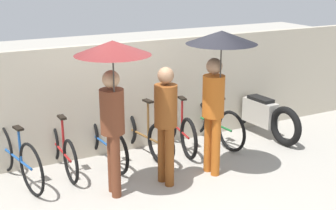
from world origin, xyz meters
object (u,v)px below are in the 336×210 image
object	(u,v)px
parked_bicycle_3	(142,134)
parked_bicycle_5	(212,122)
pedestrian_leading	(113,78)
motorcycle	(260,114)
pedestrian_center	(166,117)
parked_bicycle_0	(16,156)
parked_bicycle_1	(61,149)
parked_bicycle_4	(178,128)
pedestrian_trailing	(218,64)
parked_bicycle_2	(103,141)

from	to	relation	value
parked_bicycle_3	parked_bicycle_5	distance (m)	1.34
pedestrian_leading	motorcycle	size ratio (longest dim) A/B	1.06
pedestrian_center	parked_bicycle_5	bearing A→B (deg)	-150.87
motorcycle	parked_bicycle_5	bearing A→B (deg)	79.64
parked_bicycle_0	parked_bicycle_1	world-z (taller)	parked_bicycle_0
parked_bicycle_4	pedestrian_trailing	xyz separation A→B (m)	(-0.04, -1.21, 1.32)
pedestrian_leading	pedestrian_trailing	world-z (taller)	pedestrian_trailing
pedestrian_trailing	motorcycle	world-z (taller)	pedestrian_trailing
parked_bicycle_0	parked_bicycle_3	size ratio (longest dim) A/B	1.02
parked_bicycle_5	pedestrian_trailing	world-z (taller)	pedestrian_trailing
parked_bicycle_3	pedestrian_leading	bearing A→B (deg)	132.75
parked_bicycle_3	parked_bicycle_4	xyz separation A→B (m)	(0.67, -0.02, -0.00)
parked_bicycle_2	pedestrian_center	xyz separation A→B (m)	(0.53, -1.14, 0.64)
parked_bicycle_0	parked_bicycle_1	xyz separation A→B (m)	(0.67, 0.10, -0.04)
parked_bicycle_4	parked_bicycle_2	bearing A→B (deg)	97.45
parked_bicycle_3	motorcycle	world-z (taller)	parked_bicycle_3
parked_bicycle_2	parked_bicycle_5	bearing A→B (deg)	-96.07
parked_bicycle_0	pedestrian_center	distance (m)	2.22
parked_bicycle_1	parked_bicycle_2	xyz separation A→B (m)	(0.67, 0.01, 0.00)
parked_bicycle_1	parked_bicycle_2	bearing A→B (deg)	-89.67
parked_bicycle_4	parked_bicycle_5	bearing A→B (deg)	-82.12
parked_bicycle_2	parked_bicycle_5	size ratio (longest dim) A/B	0.98
parked_bicycle_2	parked_bicycle_4	size ratio (longest dim) A/B	1.05
pedestrian_trailing	motorcycle	distance (m)	2.38
parked_bicycle_5	motorcycle	xyz separation A→B (m)	(0.97, -0.11, 0.02)
parked_bicycle_2	parked_bicycle_4	xyz separation A→B (m)	(1.34, -0.03, 0.00)
parked_bicycle_4	pedestrian_leading	xyz separation A→B (m)	(-1.59, -1.16, 1.29)
parked_bicycle_1	pedestrian_leading	bearing A→B (deg)	-161.03
parked_bicycle_0	motorcycle	bearing A→B (deg)	-102.34
pedestrian_leading	parked_bicycle_1	bearing A→B (deg)	-63.84
parked_bicycle_2	pedestrian_center	world-z (taller)	pedestrian_center
parked_bicycle_4	parked_bicycle_5	size ratio (longest dim) A/B	0.93
parked_bicycle_4	pedestrian_center	size ratio (longest dim) A/B	0.96
parked_bicycle_3	parked_bicycle_5	world-z (taller)	parked_bicycle_5
parked_bicycle_3	parked_bicycle_4	bearing A→B (deg)	-100.58
parked_bicycle_0	parked_bicycle_2	bearing A→B (deg)	-97.13
parked_bicycle_0	parked_bicycle_4	size ratio (longest dim) A/B	1.08
parked_bicycle_4	parked_bicycle_5	distance (m)	0.67
parked_bicycle_0	parked_bicycle_2	xyz separation A→B (m)	(1.34, 0.11, -0.04)
parked_bicycle_3	parked_bicycle_2	bearing A→B (deg)	79.41
pedestrian_trailing	motorcycle	bearing A→B (deg)	-152.38
parked_bicycle_0	parked_bicycle_5	distance (m)	3.36
parked_bicycle_0	parked_bicycle_5	bearing A→B (deg)	-100.64
pedestrian_center	parked_bicycle_0	bearing A→B (deg)	-36.35
parked_bicycle_0	pedestrian_leading	distance (m)	1.98
parked_bicycle_5	pedestrian_center	distance (m)	1.95
parked_bicycle_3	parked_bicycle_5	xyz separation A→B (m)	(1.34, -0.03, 0.01)
parked_bicycle_0	pedestrian_center	xyz separation A→B (m)	(1.87, -1.04, 0.60)
parked_bicycle_1	pedestrian_trailing	bearing A→B (deg)	-122.55
parked_bicycle_3	pedestrian_trailing	bearing A→B (deg)	-161.86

